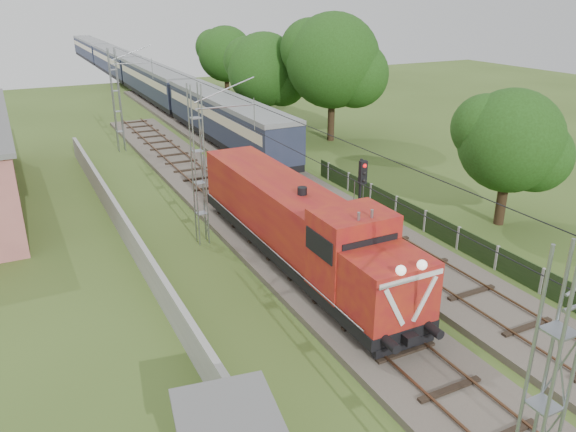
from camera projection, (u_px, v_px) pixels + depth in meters
ground at (394, 351)px, 19.97m from camera, size 140.00×140.00×0.00m
track_main at (301, 267)px, 25.70m from camera, size 4.20×70.00×0.45m
track_side at (276, 175)px, 38.58m from camera, size 4.20×80.00×0.45m
catenary at (200, 166)px, 27.18m from camera, size 3.31×70.00×8.00m
boundary_wall at (133, 242)px, 26.90m from camera, size 0.25×40.00×1.50m
fence at (497, 258)px, 25.60m from camera, size 0.12×32.00×1.20m
locomotive at (297, 224)px, 25.31m from camera, size 2.87×16.39×4.16m
coach_rake at (133, 70)px, 73.57m from camera, size 3.00×89.56×3.47m
signal_post at (361, 192)px, 25.59m from camera, size 0.54×0.42×4.94m
tree_a at (511, 142)px, 29.28m from camera, size 5.71×5.44×7.40m
tree_b at (334, 62)px, 46.12m from camera, size 8.14×7.75×10.55m
tree_c at (265, 70)px, 49.52m from camera, size 6.79×6.46×8.80m
tree_d at (226, 55)px, 64.16m from camera, size 6.55×6.24×8.49m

